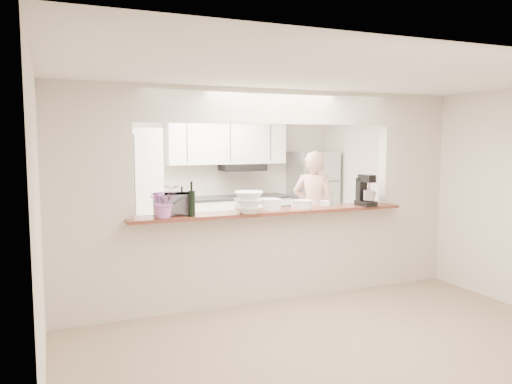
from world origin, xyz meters
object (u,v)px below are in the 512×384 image
refrigerator (312,198)px  person (314,210)px  toaster_oven (174,204)px  stand_mixer (365,192)px

refrigerator → person: 1.78m
refrigerator → toaster_oven: 4.14m
person → stand_mixer: bearing=134.2°
refrigerator → stand_mixer: refrigerator is taller
refrigerator → toaster_oven: size_ratio=3.98×
refrigerator → person: size_ratio=0.97×
refrigerator → stand_mixer: 2.93m
toaster_oven → stand_mixer: bearing=0.9°
refrigerator → stand_mixer: size_ratio=4.32×
person → toaster_oven: bearing=65.6°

